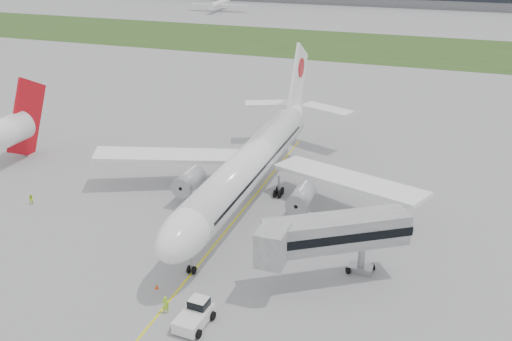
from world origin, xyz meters
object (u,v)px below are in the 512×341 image
(neighbor_aircraft, at_px, (5,132))
(jet_bridge, at_px, (328,235))
(airliner, at_px, (252,161))
(ground_crew_near, at_px, (165,304))
(pushback_tug, at_px, (195,314))

(neighbor_aircraft, bearing_deg, jet_bridge, -15.11)
(airliner, distance_m, ground_crew_near, 27.43)
(ground_crew_near, relative_size, neighbor_aircraft, 0.11)
(ground_crew_near, bearing_deg, airliner, -111.29)
(airliner, relative_size, pushback_tug, 11.96)
(airliner, bearing_deg, neighbor_aircraft, -178.87)
(airliner, height_order, ground_crew_near, airliner)
(jet_bridge, distance_m, neighbor_aircraft, 57.55)
(neighbor_aircraft, bearing_deg, ground_crew_near, -31.56)
(pushback_tug, xyz_separation_m, ground_crew_near, (-3.44, 0.52, -0.07))
(pushback_tug, height_order, ground_crew_near, pushback_tug)
(jet_bridge, bearing_deg, pushback_tug, -165.01)
(pushback_tug, relative_size, jet_bridge, 0.30)
(ground_crew_near, distance_m, neighbor_aircraft, 49.51)
(airliner, bearing_deg, ground_crew_near, -88.77)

